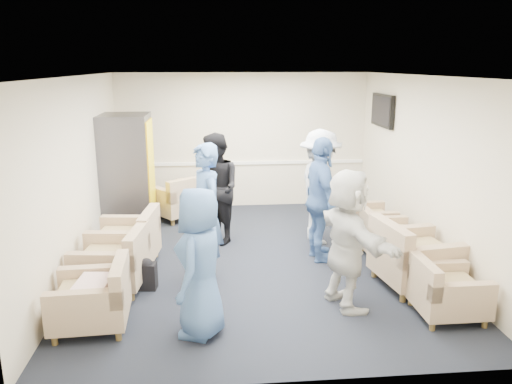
{
  "coord_description": "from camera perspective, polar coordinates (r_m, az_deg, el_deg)",
  "views": [
    {
      "loc": [
        -0.65,
        -6.99,
        2.86
      ],
      "look_at": [
        0.01,
        0.2,
        1.0
      ],
      "focal_mm": 35.0,
      "sensor_mm": 36.0,
      "label": 1
    }
  ],
  "objects": [
    {
      "name": "floor",
      "position": [
        7.58,
        0.07,
        -7.72
      ],
      "size": [
        6.0,
        6.0,
        0.0
      ],
      "primitive_type": "plane",
      "color": "black",
      "rests_on": "ground"
    },
    {
      "name": "ceiling",
      "position": [
        7.02,
        0.08,
        13.13
      ],
      "size": [
        6.0,
        6.0,
        0.0
      ],
      "primitive_type": "plane",
      "rotation": [
        3.14,
        0.0,
        0.0
      ],
      "color": "silver",
      "rests_on": "back_wall"
    },
    {
      "name": "back_wall",
      "position": [
        10.13,
        -1.5,
        5.86
      ],
      "size": [
        5.0,
        0.02,
        2.7
      ],
      "primitive_type": "cube",
      "color": "beige",
      "rests_on": "floor"
    },
    {
      "name": "front_wall",
      "position": [
        4.32,
        3.79,
        -6.06
      ],
      "size": [
        5.0,
        0.02,
        2.7
      ],
      "primitive_type": "cube",
      "color": "beige",
      "rests_on": "floor"
    },
    {
      "name": "left_wall",
      "position": [
        7.39,
        -19.62,
        1.8
      ],
      "size": [
        0.02,
        6.0,
        2.7
      ],
      "primitive_type": "cube",
      "color": "beige",
      "rests_on": "floor"
    },
    {
      "name": "right_wall",
      "position": [
        7.82,
        18.67,
        2.53
      ],
      "size": [
        0.02,
        6.0,
        2.7
      ],
      "primitive_type": "cube",
      "color": "beige",
      "rests_on": "floor"
    },
    {
      "name": "chair_rail",
      "position": [
        10.18,
        -1.48,
        3.34
      ],
      "size": [
        4.98,
        0.04,
        0.06
      ],
      "primitive_type": "cube",
      "color": "white",
      "rests_on": "back_wall"
    },
    {
      "name": "tv",
      "position": [
        9.35,
        14.24,
        9.01
      ],
      "size": [
        0.1,
        1.0,
        0.58
      ],
      "color": "black",
      "rests_on": "right_wall"
    },
    {
      "name": "armchair_left_near",
      "position": [
        5.93,
        -17.87,
        -11.68
      ],
      "size": [
        0.85,
        0.85,
        0.64
      ],
      "rotation": [
        0.0,
        0.0,
        -1.52
      ],
      "color": "tan",
      "rests_on": "floor"
    },
    {
      "name": "armchair_left_mid",
      "position": [
        6.8,
        -15.76,
        -7.86
      ],
      "size": [
        0.95,
        0.95,
        0.69
      ],
      "rotation": [
        0.0,
        0.0,
        -1.69
      ],
      "color": "tan",
      "rests_on": "floor"
    },
    {
      "name": "armchair_left_far",
      "position": [
        7.47,
        -14.31,
        -5.66
      ],
      "size": [
        0.97,
        0.97,
        0.71
      ],
      "rotation": [
        0.0,
        0.0,
        -1.67
      ],
      "color": "tan",
      "rests_on": "floor"
    },
    {
      "name": "armchair_right_near",
      "position": [
        6.27,
        20.65,
        -10.67
      ],
      "size": [
        0.75,
        0.75,
        0.6
      ],
      "rotation": [
        0.0,
        0.0,
        1.57
      ],
      "color": "tan",
      "rests_on": "floor"
    },
    {
      "name": "armchair_right_midnear",
      "position": [
        6.9,
        17.35,
        -7.34
      ],
      "size": [
        1.08,
        1.08,
        0.76
      ],
      "rotation": [
        0.0,
        0.0,
        1.72
      ],
      "color": "tan",
      "rests_on": "floor"
    },
    {
      "name": "armchair_right_midfar",
      "position": [
        7.81,
        14.67,
        -5.18
      ],
      "size": [
        0.76,
        0.76,
        0.6
      ],
      "rotation": [
        0.0,
        0.0,
        1.56
      ],
      "color": "tan",
      "rests_on": "floor"
    },
    {
      "name": "armchair_right_far",
      "position": [
        8.53,
        12.37,
        -3.33
      ],
      "size": [
        0.79,
        0.79,
        0.61
      ],
      "rotation": [
        0.0,
        0.0,
        1.61
      ],
      "color": "tan",
      "rests_on": "floor"
    },
    {
      "name": "armchair_corner",
      "position": [
        9.58,
        -8.82,
        -0.93
      ],
      "size": [
        1.23,
        1.23,
        0.7
      ],
      "rotation": [
        0.0,
        0.0,
        3.82
      ],
      "color": "tan",
      "rests_on": "floor"
    },
    {
      "name": "vending_machine",
      "position": [
        8.92,
        -14.44,
        2.07
      ],
      "size": [
        0.83,
        0.97,
        2.04
      ],
      "color": "#525159",
      "rests_on": "floor"
    },
    {
      "name": "backpack",
      "position": [
        6.72,
        -12.37,
        -9.06
      ],
      "size": [
        0.27,
        0.2,
        0.42
      ],
      "rotation": [
        0.0,
        0.0,
        -0.12
      ],
      "color": "black",
      "rests_on": "floor"
    },
    {
      "name": "pillow",
      "position": [
        5.85,
        -18.07,
        -10.18
      ],
      "size": [
        0.39,
        0.49,
        0.13
      ],
      "primitive_type": "cube",
      "rotation": [
        0.0,
        0.0,
        -1.66
      ],
      "color": "silver",
      "rests_on": "armchair_left_near"
    },
    {
      "name": "person_front_left",
      "position": [
        5.36,
        -6.4,
        -8.05
      ],
      "size": [
        0.74,
        0.92,
        1.64
      ],
      "primitive_type": "imported",
      "rotation": [
        0.0,
        0.0,
        -1.88
      ],
      "color": "#456AA7",
      "rests_on": "floor"
    },
    {
      "name": "person_mid_left",
      "position": [
        6.68,
        -5.84,
        -2.39
      ],
      "size": [
        0.67,
        0.8,
        1.87
      ],
      "primitive_type": "imported",
      "rotation": [
        0.0,
        0.0,
        -1.2
      ],
      "color": "#456AA7",
      "rests_on": "floor"
    },
    {
      "name": "person_back_left",
      "position": [
        8.07,
        -4.6,
        0.34
      ],
      "size": [
        1.01,
        1.09,
        1.8
      ],
      "primitive_type": "imported",
      "rotation": [
        0.0,
        0.0,
        -1.09
      ],
      "color": "black",
      "rests_on": "floor"
    },
    {
      "name": "person_back_right",
      "position": [
        8.11,
        7.3,
        0.56
      ],
      "size": [
        0.8,
        1.26,
        1.86
      ],
      "primitive_type": "imported",
      "rotation": [
        0.0,
        0.0,
        1.66
      ],
      "color": "white",
      "rests_on": "floor"
    },
    {
      "name": "person_mid_right",
      "position": [
        7.36,
        7.42,
        -0.9
      ],
      "size": [
        0.54,
        1.12,
        1.86
      ],
      "primitive_type": "imported",
      "rotation": [
        0.0,
        0.0,
        1.65
      ],
      "color": "#456AA7",
      "rests_on": "floor"
    },
    {
      "name": "person_front_right",
      "position": [
        6.01,
        10.44,
        -5.34
      ],
      "size": [
        0.86,
        1.65,
        1.7
      ],
      "primitive_type": "imported",
      "rotation": [
        0.0,
        0.0,
        1.81
      ],
      "color": "silver",
      "rests_on": "floor"
    }
  ]
}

